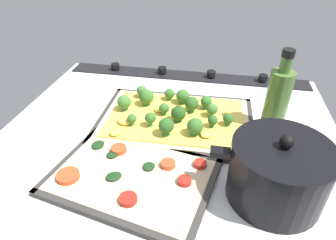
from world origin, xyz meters
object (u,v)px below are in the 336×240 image
at_px(baking_tray_back, 132,178).
at_px(cooking_pot, 278,172).
at_px(broccoli_pizza, 174,116).
at_px(veggie_pizza_back, 131,175).
at_px(oil_bottle, 277,100).
at_px(baking_tray_front, 176,122).

height_order(baking_tray_back, cooking_pot, cooking_pot).
xyz_separation_m(broccoli_pizza, veggie_pizza_back, (0.05, 0.21, -0.01)).
bearing_deg(veggie_pizza_back, broccoli_pizza, -103.56).
bearing_deg(baking_tray_back, broccoli_pizza, -102.97).
bearing_deg(oil_bottle, baking_tray_front, 3.00).
xyz_separation_m(veggie_pizza_back, cooking_pot, (-0.27, -0.01, 0.05)).
xyz_separation_m(baking_tray_front, cooking_pot, (-0.22, 0.20, 0.05)).
bearing_deg(oil_bottle, cooking_pot, 85.01).
bearing_deg(cooking_pot, baking_tray_front, -42.96).
bearing_deg(oil_bottle, baking_tray_back, 37.86).
xyz_separation_m(baking_tray_front, oil_bottle, (-0.23, -0.01, 0.08)).
height_order(baking_tray_back, oil_bottle, oil_bottle).
bearing_deg(baking_tray_front, baking_tray_back, 75.96).
height_order(baking_tray_front, oil_bottle, oil_bottle).
bearing_deg(broccoli_pizza, oil_bottle, -177.22).
relative_size(cooking_pot, oil_bottle, 1.18).
relative_size(veggie_pizza_back, cooking_pot, 1.32).
bearing_deg(cooking_pot, veggie_pizza_back, 1.90).
distance_m(broccoli_pizza, oil_bottle, 0.25).
distance_m(veggie_pizza_back, cooking_pot, 0.27).
bearing_deg(baking_tray_back, cooking_pot, -177.87).
xyz_separation_m(broccoli_pizza, cooking_pot, (-0.22, 0.20, 0.04)).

